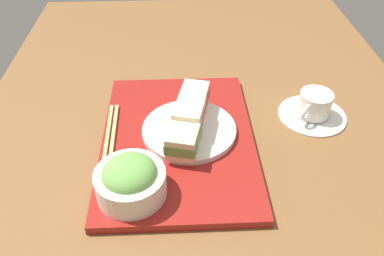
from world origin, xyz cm
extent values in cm
cube|color=brown|center=(0.00, 0.00, -1.50)|extent=(140.00, 100.00, 3.00)
cube|color=maroon|center=(5.21, -5.68, 0.87)|extent=(42.71, 30.39, 1.75)
cylinder|color=silver|center=(3.88, -3.36, 2.35)|extent=(19.14, 19.14, 1.21)
cube|color=beige|center=(-2.18, -2.09, 3.67)|extent=(8.60, 7.05, 1.42)
cube|color=#B74C42|center=(-2.18, -2.09, 5.52)|extent=(8.76, 7.31, 2.28)
cube|color=beige|center=(-2.18, -2.09, 7.37)|extent=(8.60, 7.05, 1.42)
cube|color=#EFE5C1|center=(3.88, -3.36, 3.82)|extent=(8.60, 7.05, 1.72)
cube|color=#B74C42|center=(3.88, -3.36, 5.79)|extent=(9.00, 7.39, 2.21)
cube|color=#EFE5C1|center=(3.88, -3.36, 7.75)|extent=(8.60, 7.05, 1.72)
cube|color=beige|center=(9.95, -4.63, 3.60)|extent=(8.60, 7.05, 1.28)
cube|color=#669347|center=(9.95, -4.63, 5.29)|extent=(8.89, 7.50, 2.10)
cube|color=beige|center=(9.95, -4.63, 6.97)|extent=(8.60, 7.05, 1.28)
cylinder|color=silver|center=(19.52, -13.83, 4.20)|extent=(12.09, 12.09, 4.91)
ellipsoid|color=#6BA84C|center=(19.52, -13.83, 6.66)|extent=(9.17, 9.17, 5.04)
cube|color=tan|center=(5.86, -19.80, 2.10)|extent=(22.22, 1.28, 0.70)
cube|color=tan|center=(5.83, -18.67, 2.10)|extent=(22.22, 1.28, 0.70)
cylinder|color=white|center=(-2.48, 24.27, 0.40)|extent=(14.87, 14.87, 0.80)
cylinder|color=white|center=(-2.48, 24.27, 3.41)|extent=(7.06, 7.06, 5.22)
cylinder|color=#382111|center=(-2.48, 24.27, 5.62)|extent=(6.50, 6.50, 0.40)
torus|color=white|center=(0.59, 21.50, 3.41)|extent=(3.30, 3.09, 3.72)
camera|label=1|loc=(63.67, -5.43, 53.39)|focal=36.09mm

